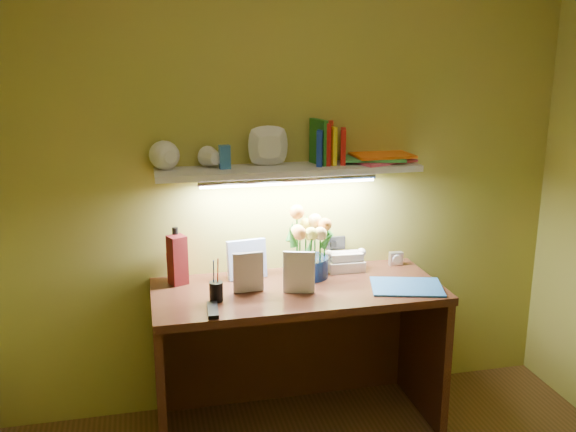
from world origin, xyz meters
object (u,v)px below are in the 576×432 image
at_px(whisky_bottle, 176,255).
at_px(flower_bouquet, 308,242).
at_px(desk, 297,358).
at_px(telephone, 345,259).
at_px(desk_clock, 396,258).

bearing_deg(whisky_bottle, flower_bouquet, -6.84).
xyz_separation_m(desk, telephone, (0.30, 0.20, 0.43)).
distance_m(telephone, whisky_bottle, 0.87).
distance_m(desk, desk_clock, 0.75).
distance_m(telephone, desk_clock, 0.29).
bearing_deg(whisky_bottle, desk_clock, -0.45).
xyz_separation_m(desk, flower_bouquet, (0.09, 0.14, 0.56)).
height_order(desk, desk_clock, desk_clock).
xyz_separation_m(desk_clock, whisky_bottle, (-1.16, 0.01, 0.10)).
height_order(telephone, desk_clock, telephone).
xyz_separation_m(flower_bouquet, desk_clock, (0.51, 0.07, -0.15)).
height_order(flower_bouquet, whisky_bottle, flower_bouquet).
bearing_deg(desk, flower_bouquet, 57.76).
bearing_deg(telephone, desk, -144.82).
relative_size(telephone, whisky_bottle, 0.67).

